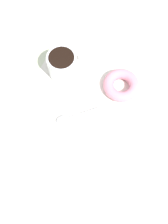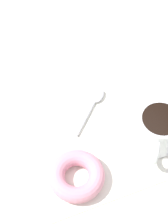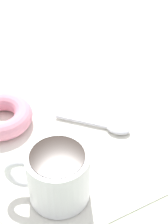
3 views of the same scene
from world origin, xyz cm
name	(u,v)px [view 3 (image 3 of 3)]	position (x,y,z in cm)	size (l,w,h in cm)	color
ground_plane	(73,124)	(0.00, 0.00, -1.00)	(120.00, 120.00, 2.00)	beige
napkin	(84,122)	(-1.11, 1.58, 0.15)	(34.72, 34.72, 0.30)	white
coffee_cup	(57,175)	(8.66, 11.88, 4.14)	(9.88, 8.13, 7.41)	white
donut	(1,116)	(10.23, -4.54, 1.72)	(9.83, 9.83, 2.83)	pink
spoon	(109,127)	(-3.63, 4.94, 0.70)	(9.25, 9.79, 0.90)	silver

